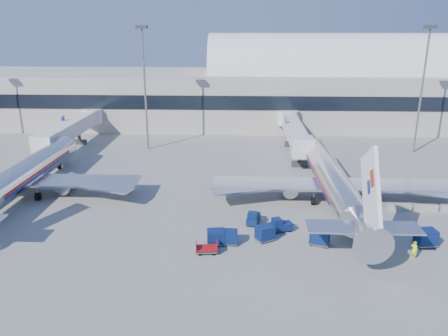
{
  "coord_description": "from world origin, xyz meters",
  "views": [
    {
      "loc": [
        -2.07,
        -50.0,
        22.19
      ],
      "look_at": [
        -4.45,
        6.0,
        4.11
      ],
      "focal_mm": 35.0,
      "sensor_mm": 36.0,
      "label": 1
    }
  ],
  "objects_px": {
    "airliner_mid": "(20,177)",
    "barrier_mid": "(426,208)",
    "tug_right": "(376,229)",
    "tug_left": "(253,218)",
    "jetbridge_mid": "(74,127)",
    "cart_train_b": "(229,237)",
    "airliner_main": "(333,181)",
    "cart_train_c": "(216,237)",
    "cart_train_a": "(265,233)",
    "ramp_worker": "(414,250)",
    "cart_open_red": "(207,249)",
    "mast_west": "(144,70)",
    "jetbridge_near": "(293,129)",
    "cart_solo_far": "(426,237)",
    "tug_lead": "(280,225)",
    "cart_solo_near": "(320,236)",
    "barrier_near": "(399,207)",
    "mast_east": "(424,71)"
  },
  "relations": [
    {
      "from": "jetbridge_near",
      "to": "mast_west",
      "type": "distance_m",
      "value": 29.67
    },
    {
      "from": "barrier_mid",
      "to": "cart_train_c",
      "type": "distance_m",
      "value": 27.89
    },
    {
      "from": "jetbridge_mid",
      "to": "ramp_worker",
      "type": "bearing_deg",
      "value": -39.44
    },
    {
      "from": "cart_train_c",
      "to": "jetbridge_mid",
      "type": "bearing_deg",
      "value": 118.53
    },
    {
      "from": "airliner_main",
      "to": "jetbridge_near",
      "type": "distance_m",
      "value": 26.43
    },
    {
      "from": "cart_train_c",
      "to": "cart_solo_near",
      "type": "height_order",
      "value": "cart_solo_near"
    },
    {
      "from": "airliner_mid",
      "to": "tug_lead",
      "type": "distance_m",
      "value": 35.65
    },
    {
      "from": "tug_right",
      "to": "cart_train_b",
      "type": "xyz_separation_m",
      "value": [
        -16.34,
        -3.03,
        0.22
      ]
    },
    {
      "from": "cart_open_red",
      "to": "tug_left",
      "type": "bearing_deg",
      "value": 50.13
    },
    {
      "from": "tug_lead",
      "to": "cart_solo_far",
      "type": "relative_size",
      "value": 1.2
    },
    {
      "from": "mast_west",
      "to": "tug_left",
      "type": "distance_m",
      "value": 40.53
    },
    {
      "from": "ramp_worker",
      "to": "airliner_mid",
      "type": "bearing_deg",
      "value": 32.54
    },
    {
      "from": "cart_train_b",
      "to": "jetbridge_near",
      "type": "bearing_deg",
      "value": 75.85
    },
    {
      "from": "jetbridge_near",
      "to": "jetbridge_mid",
      "type": "relative_size",
      "value": 1.0
    },
    {
      "from": "tug_lead",
      "to": "tug_left",
      "type": "bearing_deg",
      "value": 129.52
    },
    {
      "from": "mast_west",
      "to": "tug_right",
      "type": "distance_m",
      "value": 50.09
    },
    {
      "from": "cart_solo_near",
      "to": "cart_open_red",
      "type": "bearing_deg",
      "value": -149.72
    },
    {
      "from": "airliner_mid",
      "to": "cart_solo_far",
      "type": "height_order",
      "value": "airliner_mid"
    },
    {
      "from": "airliner_mid",
      "to": "ramp_worker",
      "type": "distance_m",
      "value": 49.6
    },
    {
      "from": "airliner_mid",
      "to": "cart_train_b",
      "type": "xyz_separation_m",
      "value": [
        28.73,
        -12.39,
        -2.08
      ]
    },
    {
      "from": "airliner_main",
      "to": "tug_right",
      "type": "height_order",
      "value": "airliner_main"
    },
    {
      "from": "airliner_mid",
      "to": "jetbridge_mid",
      "type": "relative_size",
      "value": 1.35
    },
    {
      "from": "jetbridge_near",
      "to": "tug_left",
      "type": "height_order",
      "value": "jetbridge_near"
    },
    {
      "from": "airliner_main",
      "to": "jetbridge_mid",
      "type": "bearing_deg",
      "value": 149.36
    },
    {
      "from": "mast_west",
      "to": "cart_solo_near",
      "type": "distance_m",
      "value": 47.94
    },
    {
      "from": "cart_train_c",
      "to": "ramp_worker",
      "type": "height_order",
      "value": "ramp_worker"
    },
    {
      "from": "jetbridge_near",
      "to": "barrier_near",
      "type": "relative_size",
      "value": 9.17
    },
    {
      "from": "airliner_main",
      "to": "cart_train_a",
      "type": "height_order",
      "value": "airliner_main"
    },
    {
      "from": "tug_left",
      "to": "cart_solo_near",
      "type": "bearing_deg",
      "value": -112.8
    },
    {
      "from": "airliner_mid",
      "to": "barrier_near",
      "type": "relative_size",
      "value": 12.42
    },
    {
      "from": "cart_train_b",
      "to": "cart_train_c",
      "type": "xyz_separation_m",
      "value": [
        -1.45,
        -0.13,
        0.05
      ]
    },
    {
      "from": "tug_right",
      "to": "tug_left",
      "type": "xyz_separation_m",
      "value": [
        -13.69,
        2.14,
        0.14
      ]
    },
    {
      "from": "jetbridge_mid",
      "to": "barrier_mid",
      "type": "distance_m",
      "value": 62.81
    },
    {
      "from": "mast_east",
      "to": "tug_right",
      "type": "bearing_deg",
      "value": -115.9
    },
    {
      "from": "airliner_main",
      "to": "cart_train_b",
      "type": "height_order",
      "value": "airliner_main"
    },
    {
      "from": "barrier_mid",
      "to": "cart_solo_far",
      "type": "distance_m",
      "value": 10.1
    },
    {
      "from": "jetbridge_mid",
      "to": "tug_left",
      "type": "relative_size",
      "value": 9.94
    },
    {
      "from": "barrier_mid",
      "to": "mast_east",
      "type": "bearing_deg",
      "value": 72.74
    },
    {
      "from": "airliner_main",
      "to": "barrier_mid",
      "type": "distance_m",
      "value": 11.84
    },
    {
      "from": "barrier_near",
      "to": "cart_solo_near",
      "type": "height_order",
      "value": "cart_solo_near"
    },
    {
      "from": "jetbridge_mid",
      "to": "barrier_near",
      "type": "relative_size",
      "value": 9.17
    },
    {
      "from": "tug_right",
      "to": "cart_solo_near",
      "type": "distance_m",
      "value": 7.23
    },
    {
      "from": "jetbridge_near",
      "to": "cart_solo_far",
      "type": "height_order",
      "value": "jetbridge_near"
    },
    {
      "from": "tug_left",
      "to": "tug_right",
      "type": "bearing_deg",
      "value": -86.96
    },
    {
      "from": "airliner_mid",
      "to": "barrier_mid",
      "type": "distance_m",
      "value": 53.42
    },
    {
      "from": "tug_left",
      "to": "mast_west",
      "type": "bearing_deg",
      "value": 42.56
    },
    {
      "from": "jetbridge_mid",
      "to": "mast_east",
      "type": "relative_size",
      "value": 1.22
    },
    {
      "from": "barrier_mid",
      "to": "tug_right",
      "type": "bearing_deg",
      "value": -140.19
    },
    {
      "from": "barrier_near",
      "to": "tug_left",
      "type": "height_order",
      "value": "tug_left"
    },
    {
      "from": "jetbridge_mid",
      "to": "cart_train_b",
      "type": "height_order",
      "value": "jetbridge_mid"
    }
  ]
}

